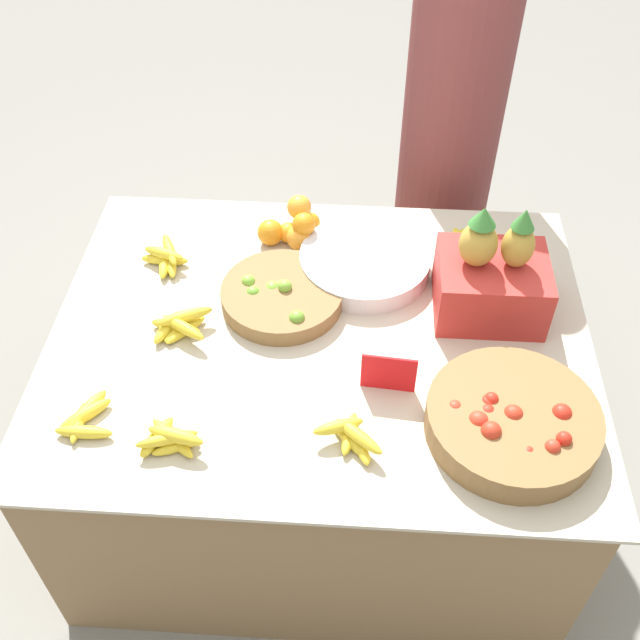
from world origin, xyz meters
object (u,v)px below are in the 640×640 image
object	(u,v)px
lime_bowl	(282,296)
metal_bowl	(365,262)
vendor_person	(449,141)
tomato_basket	(513,422)
produce_crate	(491,279)
price_sign	(389,373)

from	to	relation	value
lime_bowl	metal_bowl	bearing A→B (deg)	34.27
vendor_person	tomato_basket	bearing A→B (deg)	-85.69
lime_bowl	tomato_basket	size ratio (longest dim) A/B	0.83
metal_bowl	produce_crate	xyz separation A→B (m)	(0.35, -0.15, 0.09)
tomato_basket	lime_bowl	bearing A→B (deg)	145.39
lime_bowl	price_sign	xyz separation A→B (m)	(0.31, -0.30, 0.03)
lime_bowl	produce_crate	bearing A→B (deg)	1.48
produce_crate	price_sign	bearing A→B (deg)	-131.65
metal_bowl	produce_crate	world-z (taller)	produce_crate
lime_bowl	vendor_person	bearing A→B (deg)	56.51
produce_crate	lime_bowl	bearing A→B (deg)	-178.52
lime_bowl	price_sign	world-z (taller)	price_sign
metal_bowl	vendor_person	world-z (taller)	vendor_person
metal_bowl	produce_crate	size ratio (longest dim) A/B	1.10
vendor_person	produce_crate	bearing A→B (deg)	-84.89
produce_crate	vendor_person	xyz separation A→B (m)	(-0.07, 0.77, -0.05)
lime_bowl	tomato_basket	bearing A→B (deg)	-34.61
tomato_basket	produce_crate	distance (m)	0.44
tomato_basket	metal_bowl	world-z (taller)	tomato_basket
metal_bowl	vendor_person	xyz separation A→B (m)	(0.28, 0.62, 0.04)
lime_bowl	produce_crate	size ratio (longest dim) A/B	0.99
vendor_person	lime_bowl	bearing A→B (deg)	-123.49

